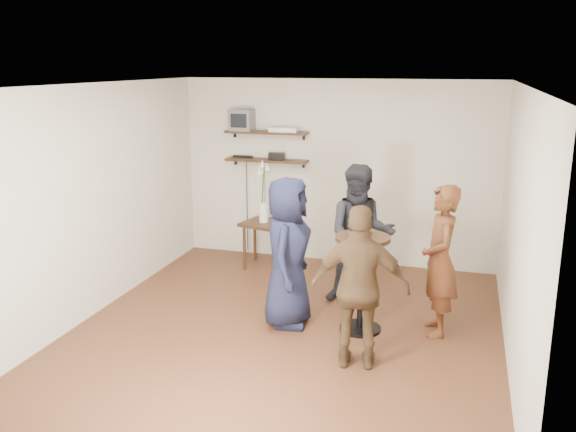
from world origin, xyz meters
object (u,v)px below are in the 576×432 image
at_px(side_table, 264,229).
at_px(person_plaid, 440,261).
at_px(dvd_deck, 285,130).
at_px(radio, 277,156).
at_px(person_navy, 288,252).
at_px(drinks_table, 362,270).
at_px(person_dark, 361,235).
at_px(person_brown, 360,288).
at_px(crt_monitor, 242,120).

bearing_deg(side_table, person_plaid, -32.46).
bearing_deg(person_plaid, dvd_deck, -142.97).
bearing_deg(dvd_deck, radio, 180.00).
bearing_deg(person_navy, dvd_deck, 13.71).
relative_size(drinks_table, person_dark, 0.63).
height_order(side_table, person_dark, person_dark).
relative_size(person_plaid, person_brown, 1.02).
bearing_deg(drinks_table, person_navy, -176.32).
xyz_separation_m(crt_monitor, person_plaid, (2.91, -1.99, -1.21)).
bearing_deg(drinks_table, person_brown, -81.89).
distance_m(person_plaid, person_navy, 1.61).
bearing_deg(side_table, dvd_deck, 67.07).
bearing_deg(side_table, person_navy, -64.04).
bearing_deg(person_navy, drinks_table, -90.00).
xyz_separation_m(side_table, drinks_table, (1.67, -1.73, 0.14)).
bearing_deg(person_brown, person_dark, -88.62).
bearing_deg(crt_monitor, person_navy, -59.06).
xyz_separation_m(drinks_table, person_navy, (-0.80, -0.05, 0.15)).
bearing_deg(person_plaid, person_navy, -94.13).
bearing_deg(crt_monitor, person_dark, -34.61).
bearing_deg(dvd_deck, drinks_table, -55.24).
xyz_separation_m(crt_monitor, drinks_table, (2.13, -2.15, -1.34)).
distance_m(crt_monitor, side_table, 1.60).
xyz_separation_m(radio, person_navy, (0.81, -2.20, -0.69)).
height_order(person_dark, person_navy, person_dark).
xyz_separation_m(side_table, person_plaid, (2.46, -1.57, 0.26)).
bearing_deg(person_brown, person_plaid, -133.09).
relative_size(person_dark, person_brown, 1.07).
relative_size(person_plaid, person_dark, 0.96).
height_order(crt_monitor, drinks_table, crt_monitor).
height_order(radio, person_navy, person_navy).
bearing_deg(drinks_table, person_dark, 100.87).
bearing_deg(radio, person_plaid, -39.58).
height_order(crt_monitor, person_plaid, crt_monitor).
distance_m(radio, drinks_table, 2.82).
bearing_deg(person_navy, person_dark, -41.40).
relative_size(crt_monitor, drinks_table, 0.30).
relative_size(dvd_deck, side_table, 0.60).
height_order(side_table, person_navy, person_navy).
distance_m(crt_monitor, dvd_deck, 0.64).
height_order(crt_monitor, person_brown, crt_monitor).
xyz_separation_m(crt_monitor, person_dark, (1.97, -1.36, -1.18)).
bearing_deg(person_navy, radio, 16.50).
height_order(side_table, person_brown, person_brown).
bearing_deg(crt_monitor, side_table, -42.92).
relative_size(person_plaid, person_navy, 0.98).
relative_size(dvd_deck, drinks_table, 0.38).
distance_m(drinks_table, person_navy, 0.82).
bearing_deg(side_table, person_dark, -31.75).
relative_size(dvd_deck, person_dark, 0.24).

